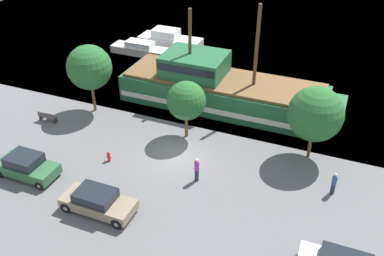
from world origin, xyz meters
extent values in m
plane|color=#5B5B5E|center=(0.00, 0.00, 0.00)|extent=(160.00, 160.00, 0.00)
cube|color=#1E5633|center=(0.64, 8.14, 1.14)|extent=(17.27, 5.12, 2.28)
cube|color=silver|center=(0.64, 8.14, 0.80)|extent=(16.92, 5.20, 0.45)
cube|color=#1E5633|center=(9.88, 8.14, 1.48)|extent=(1.40, 2.82, 1.59)
cube|color=brown|center=(0.64, 8.14, 2.40)|extent=(16.58, 4.71, 0.25)
cube|color=#1E5633|center=(-1.95, 8.14, 3.42)|extent=(5.18, 4.10, 1.79)
cube|color=black|center=(-1.95, 8.14, 3.69)|extent=(4.92, 4.16, 0.64)
cylinder|color=#4C331E|center=(3.23, 8.14, 5.81)|extent=(0.28, 0.28, 6.56)
cylinder|color=#4C331E|center=(-2.38, 8.14, 5.32)|extent=(0.28, 0.28, 5.58)
cube|color=silver|center=(-9.25, 18.91, 0.47)|extent=(7.10, 2.51, 0.94)
cube|color=silver|center=(-9.79, 18.91, 1.39)|extent=(2.84, 1.96, 0.90)
cube|color=black|center=(-8.93, 18.91, 1.39)|extent=(0.12, 1.76, 0.72)
cube|color=#B7B2A8|center=(-10.73, 15.52, 0.40)|extent=(7.48, 1.90, 0.79)
cube|color=silver|center=(-11.29, 15.52, 1.10)|extent=(2.99, 1.48, 0.61)
cube|color=black|center=(-10.39, 15.52, 1.10)|extent=(0.12, 1.33, 0.49)
cube|color=#2D5B38|center=(-8.35, -5.92, 0.58)|extent=(4.19, 1.91, 0.71)
cube|color=black|center=(-8.48, -5.92, 1.26)|extent=(2.18, 1.72, 0.65)
cylinder|color=black|center=(-6.69, -6.79, 0.31)|extent=(0.62, 0.22, 0.62)
cylinder|color=gray|center=(-6.69, -6.79, 0.31)|extent=(0.23, 0.25, 0.23)
cylinder|color=black|center=(-6.69, -5.06, 0.31)|extent=(0.62, 0.22, 0.62)
cylinder|color=gray|center=(-6.69, -5.06, 0.31)|extent=(0.23, 0.25, 0.23)
cylinder|color=black|center=(-10.01, -6.79, 0.31)|extent=(0.62, 0.22, 0.62)
cylinder|color=gray|center=(-10.01, -6.79, 0.31)|extent=(0.23, 0.25, 0.23)
cylinder|color=black|center=(-10.01, -5.06, 0.31)|extent=(0.62, 0.22, 0.62)
cylinder|color=gray|center=(-10.01, -5.06, 0.31)|extent=(0.23, 0.25, 0.23)
cube|color=#7F705B|center=(-2.06, -7.05, 0.58)|extent=(4.52, 1.87, 0.62)
cube|color=black|center=(-2.19, -7.05, 1.18)|extent=(2.35, 1.68, 0.58)
cylinder|color=black|center=(-0.30, -7.90, 0.36)|extent=(0.72, 0.22, 0.72)
cylinder|color=gray|center=(-0.30, -7.90, 0.36)|extent=(0.27, 0.25, 0.27)
cylinder|color=black|center=(-0.30, -6.21, 0.36)|extent=(0.72, 0.22, 0.72)
cylinder|color=gray|center=(-0.30, -6.21, 0.36)|extent=(0.27, 0.25, 0.27)
cylinder|color=black|center=(-3.81, -7.90, 0.36)|extent=(0.72, 0.22, 0.72)
cylinder|color=gray|center=(-3.81, -7.90, 0.36)|extent=(0.27, 0.25, 0.27)
cylinder|color=black|center=(-3.81, -6.21, 0.36)|extent=(0.72, 0.22, 0.72)
cylinder|color=gray|center=(-3.81, -6.21, 0.36)|extent=(0.27, 0.25, 0.27)
cylinder|color=black|center=(10.29, -5.73, 0.35)|extent=(0.71, 0.22, 0.71)
cylinder|color=gray|center=(10.29, -5.73, 0.35)|extent=(0.27, 0.25, 0.27)
cylinder|color=red|center=(-4.19, -2.46, 0.28)|extent=(0.22, 0.22, 0.56)
sphere|color=red|center=(-4.19, -2.46, 0.64)|extent=(0.25, 0.25, 0.25)
cylinder|color=red|center=(-4.35, -2.46, 0.31)|extent=(0.10, 0.09, 0.09)
cylinder|color=red|center=(-4.03, -2.46, 0.31)|extent=(0.10, 0.09, 0.09)
cube|color=#4C4742|center=(-11.62, 0.29, 0.42)|extent=(1.51, 0.45, 0.05)
cube|color=#4C4742|center=(-11.62, 0.09, 0.65)|extent=(1.51, 0.06, 0.40)
cube|color=#2D2D2D|center=(-12.32, 0.29, 0.20)|extent=(0.12, 0.36, 0.40)
cube|color=#2D2D2D|center=(-10.93, 0.29, 0.20)|extent=(0.12, 0.36, 0.40)
cylinder|color=#232838|center=(10.84, -0.03, 0.39)|extent=(0.27, 0.27, 0.78)
cylinder|color=#2D4C93|center=(10.84, -0.03, 1.08)|extent=(0.32, 0.32, 0.60)
sphere|color=beige|center=(10.84, -0.03, 1.48)|extent=(0.21, 0.21, 0.21)
cylinder|color=#232838|center=(2.35, -2.13, 0.44)|extent=(0.27, 0.27, 0.87)
cylinder|color=#99338C|center=(2.35, -2.13, 1.21)|extent=(0.32, 0.32, 0.67)
sphere|color=beige|center=(2.35, -2.13, 1.66)|extent=(0.24, 0.24, 0.24)
cylinder|color=brown|center=(-9.07, 3.24, 1.20)|extent=(0.24, 0.24, 2.41)
sphere|color=#235B28|center=(-9.07, 3.24, 3.95)|extent=(3.63, 3.63, 3.63)
cylinder|color=brown|center=(-0.36, 2.54, 0.93)|extent=(0.24, 0.24, 1.86)
sphere|color=#235B28|center=(-0.36, 2.54, 3.10)|extent=(2.91, 2.91, 2.91)
cylinder|color=brown|center=(8.76, 3.40, 0.96)|extent=(0.24, 0.24, 1.93)
sphere|color=#235B28|center=(8.76, 3.40, 3.54)|extent=(3.80, 3.80, 3.80)
camera|label=1|loc=(10.44, -22.68, 18.29)|focal=40.00mm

